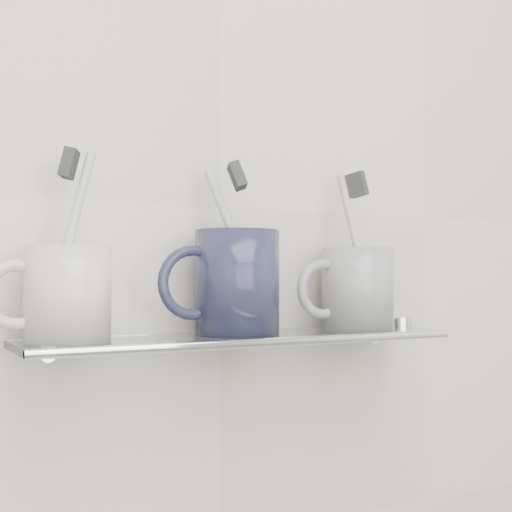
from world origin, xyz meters
TOP-DOWN VIEW (x-y plane):
  - wall_back at (0.00, 1.10)m, footprint 2.50×0.00m
  - shelf_glass at (0.00, 1.04)m, footprint 0.50×0.12m
  - shelf_rail at (0.00, 0.98)m, footprint 0.50×0.01m
  - bracket_left at (-0.21, 1.09)m, footprint 0.02×0.03m
  - bracket_right at (0.21, 1.09)m, footprint 0.02×0.03m
  - mug_left at (-0.20, 1.04)m, footprint 0.11×0.11m
  - mug_left_handle at (-0.25, 1.04)m, footprint 0.07×0.01m
  - toothbrush_left at (-0.20, 1.04)m, footprint 0.06×0.02m
  - bristles_left at (-0.20, 1.04)m, footprint 0.03×0.03m
  - mug_center at (-0.01, 1.04)m, footprint 0.11×0.11m
  - mug_center_handle at (-0.06, 1.04)m, footprint 0.08×0.01m
  - toothbrush_center at (-0.01, 1.04)m, footprint 0.06×0.06m
  - bristles_center at (-0.01, 1.04)m, footprint 0.03×0.03m
  - mug_right at (0.16, 1.04)m, footprint 0.12×0.12m
  - mug_right_handle at (0.11, 1.04)m, footprint 0.07×0.01m
  - toothbrush_right at (0.16, 1.04)m, footprint 0.04×0.04m
  - bristles_right at (0.16, 1.04)m, footprint 0.03×0.03m
  - chrome_cap at (0.23, 1.04)m, footprint 0.03×0.03m

SIDE VIEW (x-z plane):
  - bracket_left at x=-0.21m, z-range 1.08..1.09m
  - bracket_right at x=0.21m, z-range 1.08..1.09m
  - shelf_glass at x=0.00m, z-range 1.09..1.10m
  - shelf_rail at x=0.00m, z-range 1.09..1.10m
  - chrome_cap at x=0.23m, z-range 1.10..1.11m
  - mug_left at x=-0.20m, z-range 1.10..1.20m
  - mug_left_handle at x=-0.25m, z-range 1.11..1.18m
  - mug_right at x=0.16m, z-range 1.10..1.20m
  - mug_right_handle at x=0.11m, z-range 1.11..1.19m
  - mug_center at x=-0.01m, z-range 1.10..1.22m
  - mug_center_handle at x=-0.06m, z-range 1.12..1.20m
  - toothbrush_left at x=-0.20m, z-range 1.11..1.29m
  - toothbrush_center at x=-0.01m, z-range 1.11..1.29m
  - toothbrush_right at x=0.16m, z-range 1.11..1.30m
  - wall_back at x=0.00m, z-range 0.00..2.50m
  - bristles_left at x=-0.20m, z-range 1.26..1.30m
  - bristles_center at x=-0.01m, z-range 1.26..1.30m
  - bristles_right at x=0.16m, z-range 1.26..1.30m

